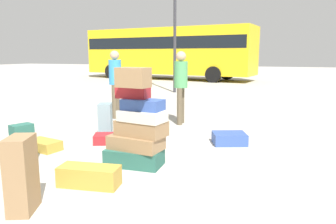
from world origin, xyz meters
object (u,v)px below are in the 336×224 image
object	(u,v)px
suitcase_teal_foreground_near	(23,144)
person_bearded_onlooker	(181,81)
suitcase_tower	(137,129)
suitcase_tan_foreground_far	(43,145)
suitcase_tan_upright_blue	(89,176)
suitcase_slate_white_trunk	(105,119)
suitcase_maroon_right_side	(109,139)
suitcase_brown_left_side	(22,175)
suitcase_navy_behind_tower	(229,138)
parked_bus	(168,50)
person_tourist_with_camera	(115,78)

from	to	relation	value
suitcase_teal_foreground_near	person_bearded_onlooker	bearing A→B (deg)	87.84
suitcase_tower	suitcase_tan_foreground_far	bearing A→B (deg)	176.60
suitcase_tan_upright_blue	suitcase_slate_white_trunk	bearing A→B (deg)	107.87
suitcase_maroon_right_side	suitcase_brown_left_side	size ratio (longest dim) A/B	0.68
suitcase_teal_foreground_near	suitcase_brown_left_side	xyz separation A→B (m)	(1.12, -1.13, 0.10)
suitcase_navy_behind_tower	suitcase_slate_white_trunk	world-z (taller)	suitcase_slate_white_trunk
suitcase_tower	suitcase_brown_left_side	xyz separation A→B (m)	(-0.46, -1.64, -0.15)
suitcase_tan_foreground_far	parked_bus	distance (m)	15.88
suitcase_tower	suitcase_tan_foreground_far	xyz separation A→B (m)	(-1.78, 0.11, -0.45)
suitcase_brown_left_side	person_tourist_with_camera	size ratio (longest dim) A/B	0.47
suitcase_maroon_right_side	parked_bus	xyz separation A→B (m)	(-4.47, 14.60, 1.75)
suitcase_tower	suitcase_tan_upright_blue	world-z (taller)	suitcase_tower
suitcase_tan_upright_blue	suitcase_brown_left_side	distance (m)	0.85
suitcase_tan_upright_blue	suitcase_brown_left_side	size ratio (longest dim) A/B	0.94
suitcase_tan_upright_blue	suitcase_tan_foreground_far	distance (m)	1.84
suitcase_tan_upright_blue	suitcase_maroon_right_side	xyz separation A→B (m)	(-0.77, 1.72, -0.04)
parked_bus	suitcase_brown_left_side	bearing A→B (deg)	-66.63
parked_bus	person_tourist_with_camera	bearing A→B (deg)	-67.67
suitcase_brown_left_side	parked_bus	distance (m)	17.86
suitcase_teal_foreground_near	person_bearded_onlooker	xyz separation A→B (m)	(1.26, 3.35, 0.68)
suitcase_tower	parked_bus	bearing A→B (deg)	109.43
suitcase_tan_foreground_far	suitcase_slate_white_trunk	bearing A→B (deg)	82.30
parked_bus	suitcase_tan_foreground_far	bearing A→B (deg)	-69.43
suitcase_brown_left_side	suitcase_tower	bearing A→B (deg)	50.12
person_bearded_onlooker	person_tourist_with_camera	xyz separation A→B (m)	(-1.73, 0.11, 0.01)
suitcase_tan_upright_blue	suitcase_tan_foreground_far	size ratio (longest dim) A/B	1.23
suitcase_maroon_right_side	suitcase_brown_left_side	xyz separation A→B (m)	(0.52, -2.49, 0.30)
suitcase_brown_left_side	person_bearded_onlooker	xyz separation A→B (m)	(0.14, 4.48, 0.59)
parked_bus	suitcase_tan_upright_blue	bearing A→B (deg)	-65.12
parked_bus	suitcase_slate_white_trunk	bearing A→B (deg)	-66.73
suitcase_slate_white_trunk	person_bearded_onlooker	size ratio (longest dim) A/B	0.38
suitcase_navy_behind_tower	suitcase_brown_left_side	size ratio (longest dim) A/B	0.73
person_bearded_onlooker	suitcase_teal_foreground_near	bearing A→B (deg)	-26.46
suitcase_tan_foreground_far	suitcase_brown_left_side	bearing A→B (deg)	-42.21
suitcase_brown_left_side	suitcase_maroon_right_side	bearing A→B (deg)	77.72
suitcase_tan_foreground_far	person_tourist_with_camera	distance (m)	3.00
suitcase_tan_foreground_far	parked_bus	world-z (taller)	parked_bus
person_bearded_onlooker	parked_bus	distance (m)	13.65
suitcase_brown_left_side	person_bearded_onlooker	size ratio (longest dim) A/B	0.47
suitcase_navy_behind_tower	person_tourist_with_camera	distance (m)	3.48
suitcase_slate_white_trunk	suitcase_maroon_right_side	bearing A→B (deg)	-76.61
suitcase_slate_white_trunk	person_tourist_with_camera	bearing A→B (deg)	89.21
suitcase_teal_foreground_near	suitcase_tower	bearing A→B (deg)	36.41
suitcase_slate_white_trunk	person_tourist_with_camera	world-z (taller)	person_tourist_with_camera
suitcase_tan_foreground_far	person_bearded_onlooker	bearing A→B (deg)	72.71
suitcase_maroon_right_side	suitcase_brown_left_side	distance (m)	2.56
suitcase_tan_upright_blue	suitcase_slate_white_trunk	size ratio (longest dim) A/B	1.17
suitcase_tan_upright_blue	suitcase_slate_white_trunk	xyz separation A→B (m)	(-1.15, 2.22, 0.19)
suitcase_tan_upright_blue	suitcase_tan_foreground_far	bearing A→B (deg)	138.57
suitcase_tower	person_tourist_with_camera	size ratio (longest dim) A/B	0.84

